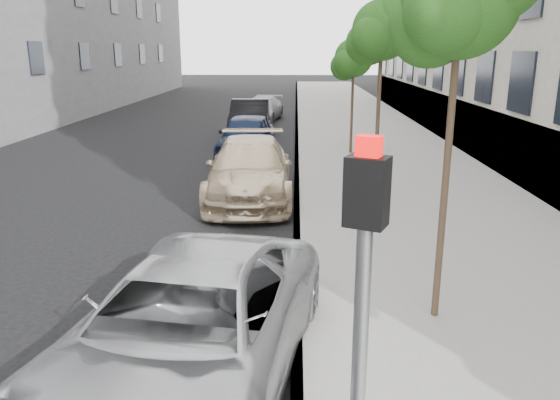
{
  "coord_description": "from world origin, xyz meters",
  "views": [
    {
      "loc": [
        1.14,
        -5.85,
        3.92
      ],
      "look_at": [
        0.88,
        2.85,
        1.5
      ],
      "focal_mm": 35.0,
      "sensor_mm": 36.0,
      "label": 1
    }
  ],
  "objects_px": {
    "tree_mid": "(383,30)",
    "sedan_blue": "(247,136)",
    "signal_pole": "(361,333)",
    "sedan_black": "(250,118)",
    "tree_far": "(354,58)",
    "suv": "(250,169)",
    "tree_near": "(463,0)",
    "minivan": "(188,330)",
    "sedan_rear": "(262,109)"
  },
  "relations": [
    {
      "from": "sedan_blue",
      "to": "sedan_black",
      "type": "height_order",
      "value": "sedan_black"
    },
    {
      "from": "suv",
      "to": "sedan_rear",
      "type": "height_order",
      "value": "suv"
    },
    {
      "from": "signal_pole",
      "to": "sedan_blue",
      "type": "height_order",
      "value": "signal_pole"
    },
    {
      "from": "suv",
      "to": "sedan_black",
      "type": "distance_m",
      "value": 11.11
    },
    {
      "from": "sedan_blue",
      "to": "sedan_rear",
      "type": "xyz_separation_m",
      "value": [
        -0.08,
        10.75,
        -0.14
      ]
    },
    {
      "from": "tree_near",
      "to": "suv",
      "type": "xyz_separation_m",
      "value": [
        -3.33,
        6.95,
        -3.73
      ]
    },
    {
      "from": "suv",
      "to": "tree_near",
      "type": "bearing_deg",
      "value": -66.74
    },
    {
      "from": "suv",
      "to": "sedan_blue",
      "type": "distance_m",
      "value": 5.69
    },
    {
      "from": "tree_near",
      "to": "sedan_black",
      "type": "height_order",
      "value": "tree_near"
    },
    {
      "from": "tree_mid",
      "to": "sedan_black",
      "type": "bearing_deg",
      "value": 110.15
    },
    {
      "from": "signal_pole",
      "to": "sedan_rear",
      "type": "relative_size",
      "value": 0.73
    },
    {
      "from": "sedan_blue",
      "to": "sedan_rear",
      "type": "height_order",
      "value": "sedan_blue"
    },
    {
      "from": "tree_mid",
      "to": "sedan_blue",
      "type": "relative_size",
      "value": 1.09
    },
    {
      "from": "tree_far",
      "to": "minivan",
      "type": "xyz_separation_m",
      "value": [
        -3.33,
        -14.67,
        -2.84
      ]
    },
    {
      "from": "tree_far",
      "to": "suv",
      "type": "bearing_deg",
      "value": -118.82
    },
    {
      "from": "signal_pole",
      "to": "suv",
      "type": "bearing_deg",
      "value": 123.14
    },
    {
      "from": "tree_near",
      "to": "sedan_rear",
      "type": "height_order",
      "value": "tree_near"
    },
    {
      "from": "tree_mid",
      "to": "sedan_rear",
      "type": "bearing_deg",
      "value": 103.29
    },
    {
      "from": "sedan_blue",
      "to": "sedan_rear",
      "type": "relative_size",
      "value": 1.03
    },
    {
      "from": "tree_far",
      "to": "sedan_black",
      "type": "xyz_separation_m",
      "value": [
        -4.23,
        5.03,
        -2.78
      ]
    },
    {
      "from": "tree_mid",
      "to": "sedan_blue",
      "type": "distance_m",
      "value": 8.08
    },
    {
      "from": "sedan_rear",
      "to": "signal_pole",
      "type": "bearing_deg",
      "value": -76.68
    },
    {
      "from": "tree_far",
      "to": "sedan_blue",
      "type": "height_order",
      "value": "tree_far"
    },
    {
      "from": "tree_mid",
      "to": "suv",
      "type": "relative_size",
      "value": 0.94
    },
    {
      "from": "tree_near",
      "to": "tree_mid",
      "type": "relative_size",
      "value": 1.04
    },
    {
      "from": "sedan_black",
      "to": "tree_near",
      "type": "bearing_deg",
      "value": -78.6
    },
    {
      "from": "tree_far",
      "to": "sedan_rear",
      "type": "height_order",
      "value": "tree_far"
    },
    {
      "from": "sedan_black",
      "to": "tree_far",
      "type": "bearing_deg",
      "value": -51.73
    },
    {
      "from": "tree_mid",
      "to": "minivan",
      "type": "xyz_separation_m",
      "value": [
        -3.33,
        -8.17,
        -3.58
      ]
    },
    {
      "from": "sedan_blue",
      "to": "sedan_rear",
      "type": "distance_m",
      "value": 10.76
    },
    {
      "from": "tree_near",
      "to": "tree_far",
      "type": "relative_size",
      "value": 1.22
    },
    {
      "from": "minivan",
      "to": "sedan_black",
      "type": "xyz_separation_m",
      "value": [
        -0.9,
        19.7,
        0.05
      ]
    },
    {
      "from": "tree_mid",
      "to": "suv",
      "type": "distance_m",
      "value": 4.89
    },
    {
      "from": "minivan",
      "to": "sedan_black",
      "type": "relative_size",
      "value": 1.11
    },
    {
      "from": "tree_mid",
      "to": "sedan_blue",
      "type": "height_order",
      "value": "tree_mid"
    },
    {
      "from": "minivan",
      "to": "sedan_black",
      "type": "height_order",
      "value": "sedan_black"
    },
    {
      "from": "tree_far",
      "to": "signal_pole",
      "type": "distance_m",
      "value": 17.39
    },
    {
      "from": "sedan_black",
      "to": "sedan_rear",
      "type": "height_order",
      "value": "sedan_black"
    },
    {
      "from": "tree_near",
      "to": "minivan",
      "type": "bearing_deg",
      "value": -153.28
    },
    {
      "from": "tree_mid",
      "to": "minivan",
      "type": "bearing_deg",
      "value": -112.15
    },
    {
      "from": "signal_pole",
      "to": "sedan_black",
      "type": "relative_size",
      "value": 0.67
    },
    {
      "from": "tree_near",
      "to": "sedan_rear",
      "type": "distance_m",
      "value": 24.02
    },
    {
      "from": "tree_near",
      "to": "sedan_rear",
      "type": "relative_size",
      "value": 1.17
    },
    {
      "from": "tree_near",
      "to": "tree_mid",
      "type": "distance_m",
      "value": 6.5
    },
    {
      "from": "minivan",
      "to": "suv",
      "type": "height_order",
      "value": "suv"
    },
    {
      "from": "minivan",
      "to": "suv",
      "type": "distance_m",
      "value": 8.63
    },
    {
      "from": "minivan",
      "to": "sedan_rear",
      "type": "height_order",
      "value": "minivan"
    },
    {
      "from": "tree_near",
      "to": "suv",
      "type": "bearing_deg",
      "value": 115.57
    },
    {
      "from": "tree_near",
      "to": "signal_pole",
      "type": "distance_m",
      "value": 5.12
    },
    {
      "from": "tree_near",
      "to": "tree_far",
      "type": "bearing_deg",
      "value": 90.0
    }
  ]
}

